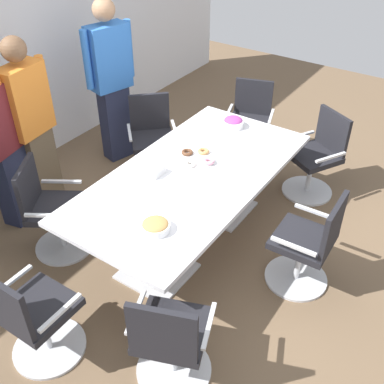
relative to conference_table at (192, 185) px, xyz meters
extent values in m
cube|color=brown|center=(0.00, 0.00, -0.63)|extent=(10.00, 10.00, 0.01)
cube|color=silver|center=(0.00, 0.00, 0.10)|extent=(2.40, 1.20, 0.04)
cube|color=silver|center=(-0.55, 0.00, -0.61)|extent=(0.56, 0.56, 0.02)
cylinder|color=silver|center=(-0.55, 0.00, -0.26)|extent=(0.09, 0.09, 0.69)
cube|color=silver|center=(0.55, 0.00, -0.61)|extent=(0.56, 0.56, 0.02)
cylinder|color=silver|center=(0.55, 0.00, -0.26)|extent=(0.09, 0.09, 0.69)
cylinder|color=silver|center=(1.59, 0.28, -0.61)|extent=(0.68, 0.68, 0.02)
cylinder|color=silver|center=(1.59, 0.28, -0.40)|extent=(0.05, 0.05, 0.41)
cube|color=black|center=(1.59, 0.28, -0.17)|extent=(0.58, 0.58, 0.06)
cube|color=black|center=(1.79, 0.34, 0.07)|extent=(0.18, 0.43, 0.42)
cube|color=silver|center=(1.67, 0.04, -0.05)|extent=(0.36, 0.14, 0.02)
cube|color=silver|center=(1.51, 0.51, -0.05)|extent=(0.36, 0.14, 0.02)
cylinder|color=silver|center=(0.65, 0.96, -0.61)|extent=(0.76, 0.76, 0.02)
cylinder|color=silver|center=(0.65, 0.96, -0.40)|extent=(0.05, 0.05, 0.41)
cube|color=black|center=(0.65, 0.96, -0.17)|extent=(0.65, 0.65, 0.06)
cube|color=black|center=(0.80, 1.11, 0.07)|extent=(0.34, 0.34, 0.42)
cube|color=silver|center=(0.83, 0.79, -0.05)|extent=(0.28, 0.28, 0.02)
cube|color=silver|center=(0.48, 1.14, -0.05)|extent=(0.28, 0.28, 0.02)
cylinder|color=silver|center=(-0.78, 0.93, -0.61)|extent=(0.75, 0.75, 0.02)
cylinder|color=silver|center=(-0.78, 0.93, -0.40)|extent=(0.05, 0.05, 0.41)
cube|color=black|center=(-0.78, 0.93, -0.17)|extent=(0.64, 0.64, 0.06)
cube|color=black|center=(-0.89, 1.10, 0.07)|extent=(0.39, 0.27, 0.42)
cube|color=silver|center=(-0.57, 1.06, -0.05)|extent=(0.22, 0.33, 0.02)
cube|color=silver|center=(-0.98, 0.79, -0.05)|extent=(0.22, 0.33, 0.02)
cylinder|color=silver|center=(-1.62, 0.19, -0.61)|extent=(0.55, 0.55, 0.02)
cylinder|color=silver|center=(-1.62, 0.19, -0.40)|extent=(0.05, 0.05, 0.41)
cube|color=black|center=(-1.62, 0.19, -0.17)|extent=(0.47, 0.47, 0.06)
cube|color=black|center=(-1.83, 0.19, 0.07)|extent=(0.05, 0.44, 0.42)
cube|color=silver|center=(-1.63, 0.44, -0.05)|extent=(0.37, 0.04, 0.02)
cube|color=silver|center=(-1.62, -0.05, -0.05)|extent=(0.37, 0.04, 0.02)
cylinder|color=silver|center=(-1.25, -0.69, -0.61)|extent=(0.70, 0.70, 0.02)
cylinder|color=silver|center=(-1.25, -0.69, -0.40)|extent=(0.05, 0.05, 0.41)
cube|color=black|center=(-1.25, -0.69, -0.17)|extent=(0.59, 0.59, 0.06)
cube|color=black|center=(-1.44, -0.76, 0.07)|extent=(0.19, 0.42, 0.42)
cube|color=silver|center=(-1.33, -0.46, -0.05)|extent=(0.35, 0.16, 0.02)
cube|color=silver|center=(-1.16, -0.92, -0.05)|extent=(0.35, 0.16, 0.02)
cylinder|color=silver|center=(0.07, -1.05, -0.61)|extent=(0.56, 0.56, 0.02)
cylinder|color=silver|center=(0.07, -1.05, -0.40)|extent=(0.05, 0.05, 0.41)
cube|color=black|center=(0.07, -1.05, -0.17)|extent=(0.47, 0.47, 0.06)
cube|color=black|center=(0.08, -1.26, 0.07)|extent=(0.44, 0.05, 0.42)
cube|color=silver|center=(-0.18, -1.06, -0.05)|extent=(0.04, 0.37, 0.02)
cube|color=silver|center=(0.31, -1.04, -0.05)|extent=(0.04, 0.37, 0.02)
cylinder|color=silver|center=(1.33, -0.62, -0.61)|extent=(0.73, 0.73, 0.02)
cylinder|color=silver|center=(1.33, -0.62, -0.40)|extent=(0.05, 0.05, 0.41)
cube|color=black|center=(1.33, -0.62, -0.17)|extent=(0.62, 0.62, 0.06)
cube|color=black|center=(1.52, -0.72, 0.07)|extent=(0.25, 0.40, 0.42)
cube|color=silver|center=(1.21, -0.83, -0.05)|extent=(0.34, 0.20, 0.02)
cube|color=silver|center=(1.45, -0.40, -0.05)|extent=(0.34, 0.20, 0.02)
cube|color=#232842|center=(-0.71, 1.61, -0.23)|extent=(0.36, 0.27, 0.80)
cylinder|color=maroon|center=(-0.45, 1.67, 0.52)|extent=(0.10, 0.10, 0.57)
cube|color=brown|center=(-0.38, 1.60, -0.21)|extent=(0.34, 0.24, 0.84)
cube|color=orange|center=(-0.38, 1.60, 0.55)|extent=(0.47, 0.28, 0.66)
sphere|color=brown|center=(-0.38, 1.60, 1.02)|extent=(0.23, 0.23, 0.23)
cylinder|color=orange|center=(-0.12, 1.63, 0.58)|extent=(0.09, 0.09, 0.60)
cylinder|color=orange|center=(-0.64, 1.56, 0.58)|extent=(0.09, 0.09, 0.60)
cube|color=#232842|center=(0.76, 1.60, -0.19)|extent=(0.36, 0.27, 0.88)
cube|color=blue|center=(0.76, 1.60, 0.60)|extent=(0.48, 0.32, 0.70)
sphere|color=tan|center=(0.76, 1.60, 1.10)|extent=(0.24, 0.24, 0.24)
cylinder|color=blue|center=(1.01, 1.53, 0.64)|extent=(0.10, 0.10, 0.63)
cylinder|color=blue|center=(0.50, 1.66, 0.64)|extent=(0.10, 0.10, 0.63)
cylinder|color=white|center=(0.94, 0.13, 0.16)|extent=(0.21, 0.21, 0.08)
ellipsoid|color=#9E3D8E|center=(0.94, 0.13, 0.20)|extent=(0.19, 0.19, 0.07)
cylinder|color=white|center=(-0.77, -0.19, 0.15)|extent=(0.22, 0.22, 0.06)
ellipsoid|color=tan|center=(-0.77, -0.19, 0.18)|extent=(0.20, 0.20, 0.05)
cylinder|color=white|center=(0.21, 0.09, 0.13)|extent=(0.34, 0.34, 0.01)
torus|color=tan|center=(0.33, 0.10, 0.15)|extent=(0.11, 0.11, 0.03)
torus|color=brown|center=(0.23, 0.21, 0.15)|extent=(0.11, 0.11, 0.03)
torus|color=white|center=(0.08, 0.08, 0.15)|extent=(0.11, 0.11, 0.03)
torus|color=pink|center=(0.21, -0.04, 0.15)|extent=(0.11, 0.11, 0.03)
cube|color=white|center=(-0.19, 0.28, 0.16)|extent=(0.16, 0.16, 0.07)
camera|label=1|loc=(-2.75, -1.87, 2.38)|focal=43.12mm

